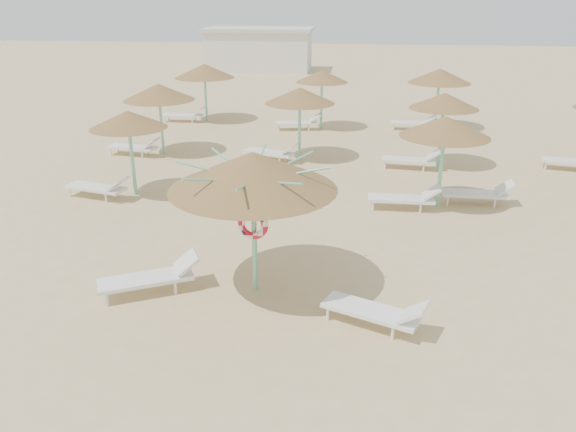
# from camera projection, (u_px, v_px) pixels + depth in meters

# --- Properties ---
(ground) EXTENTS (120.00, 120.00, 0.00)m
(ground) POSITION_uv_depth(u_px,v_px,m) (258.00, 287.00, 12.07)
(ground) COLOR tan
(ground) RESTS_ON ground
(main_palapa) EXTENTS (3.38, 3.38, 3.03)m
(main_palapa) POSITION_uv_depth(u_px,v_px,m) (253.00, 171.00, 11.00)
(main_palapa) COLOR #75CBAA
(main_palapa) RESTS_ON ground
(lounger_main_a) EXTENTS (2.14, 1.51, 0.76)m
(lounger_main_a) POSITION_uv_depth(u_px,v_px,m) (152.00, 277.00, 11.74)
(lounger_main_a) COLOR white
(lounger_main_a) RESTS_ON ground
(lounger_main_b) EXTENTS (2.06, 1.31, 0.72)m
(lounger_main_b) POSITION_uv_depth(u_px,v_px,m) (378.00, 311.00, 10.50)
(lounger_main_b) COLOR white
(lounger_main_b) RESTS_ON ground
(palapa_field) EXTENTS (20.48, 13.89, 2.72)m
(palapa_field) POSITION_uv_depth(u_px,v_px,m) (357.00, 96.00, 20.76)
(palapa_field) COLOR #75CBAA
(palapa_field) RESTS_ON ground
(service_hut) EXTENTS (8.40, 4.40, 3.25)m
(service_hut) POSITION_uv_depth(u_px,v_px,m) (259.00, 49.00, 44.37)
(service_hut) COLOR silver
(service_hut) RESTS_ON ground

